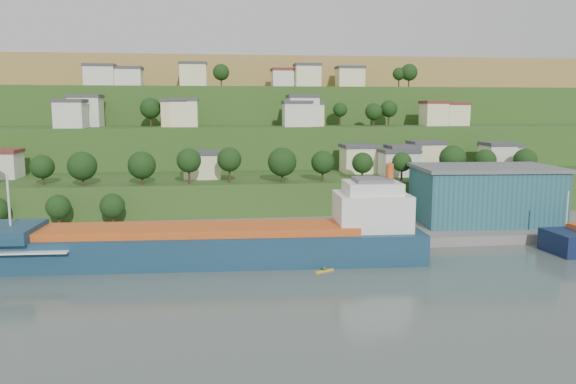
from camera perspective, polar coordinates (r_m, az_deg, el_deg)
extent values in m
plane|color=#42504A|center=(94.92, 0.81, -8.42)|extent=(500.00, 500.00, 0.00)
cube|color=slate|center=(125.44, 8.12, -4.31)|extent=(220.00, 26.00, 4.00)
cube|color=#284719|center=(149.05, -2.18, -2.19)|extent=(260.00, 32.00, 20.00)
cube|color=#284719|center=(178.53, -3.03, -0.42)|extent=(280.00, 32.00, 44.00)
cube|color=#284719|center=(208.16, -3.63, 0.85)|extent=(300.00, 32.00, 70.00)
cube|color=olive|center=(281.57, -4.58, 2.83)|extent=(360.00, 120.00, 96.00)
cube|color=silver|center=(160.02, -26.81, 2.42)|extent=(7.04, 8.05, 6.46)
cube|color=maroon|center=(159.73, -26.90, 3.73)|extent=(7.64, 8.65, 0.90)
cube|color=beige|center=(143.91, -8.67, 2.59)|extent=(9.15, 7.07, 6.11)
cube|color=#3F3F44|center=(143.60, -8.71, 3.98)|extent=(9.75, 7.67, 0.90)
cube|color=beige|center=(156.49, 7.22, 3.24)|extent=(9.08, 8.91, 6.94)
cube|color=#3F3F44|center=(156.18, 7.24, 4.67)|extent=(9.68, 9.51, 0.90)
cube|color=silver|center=(150.69, 11.19, 2.78)|extent=(9.25, 7.16, 6.11)
cube|color=#3F3F44|center=(150.39, 11.23, 4.11)|extent=(9.85, 7.76, 0.90)
cube|color=silver|center=(154.32, 11.50, 3.08)|extent=(7.50, 7.48, 7.02)
cube|color=#3F3F44|center=(154.01, 11.54, 4.54)|extent=(8.10, 8.08, 0.90)
cube|color=beige|center=(161.28, 13.83, 3.36)|extent=(8.73, 7.59, 7.80)
cube|color=#3F3F44|center=(160.97, 13.89, 4.91)|extent=(9.33, 8.19, 0.90)
cube|color=silver|center=(162.48, 20.47, 3.10)|extent=(7.29, 7.55, 7.71)
cube|color=#3F3F44|center=(162.18, 20.55, 4.61)|extent=(7.89, 8.15, 0.90)
cube|color=beige|center=(170.10, 20.74, 3.16)|extent=(9.09, 8.81, 6.85)
cube|color=#3F3F44|center=(169.82, 20.80, 4.46)|extent=(9.69, 9.41, 0.90)
cube|color=silver|center=(175.42, -21.21, 7.29)|extent=(8.05, 8.31, 7.38)
cube|color=#3F3F44|center=(175.43, -21.28, 8.64)|extent=(8.65, 8.91, 0.90)
cube|color=silver|center=(185.77, -19.82, 7.64)|extent=(9.18, 8.71, 8.92)
cube|color=#3F3F44|center=(185.80, -19.90, 9.15)|extent=(9.78, 9.31, 0.90)
cube|color=beige|center=(178.19, -11.45, 7.74)|extent=(7.60, 7.93, 7.63)
cube|color=#3F3F44|center=(178.20, -11.49, 9.11)|extent=(8.20, 8.53, 0.90)
cube|color=beige|center=(177.63, -10.52, 7.81)|extent=(8.32, 7.60, 7.88)
cube|color=#3F3F44|center=(177.64, -10.55, 9.22)|extent=(8.92, 8.20, 0.90)
cube|color=silver|center=(175.88, 0.92, 7.81)|extent=(8.45, 7.58, 7.10)
cube|color=#3F3F44|center=(175.87, 0.92, 9.12)|extent=(9.05, 8.18, 0.90)
cube|color=silver|center=(178.91, 1.51, 8.12)|extent=(9.19, 8.84, 8.93)
cube|color=#3F3F44|center=(178.94, 1.52, 9.69)|extent=(9.79, 9.44, 0.90)
cube|color=beige|center=(182.12, 1.97, 7.79)|extent=(9.50, 8.49, 6.82)
cube|color=#3F3F44|center=(182.12, 1.98, 9.00)|extent=(10.10, 9.09, 0.90)
cube|color=beige|center=(190.71, 14.57, 7.61)|extent=(7.18, 7.73, 7.18)
cube|color=maroon|center=(190.71, 14.62, 8.82)|extent=(7.78, 8.33, 0.90)
cube|color=beige|center=(194.80, 16.59, 7.49)|extent=(7.20, 7.57, 6.81)
cube|color=maroon|center=(194.80, 16.64, 8.62)|extent=(7.80, 8.17, 0.90)
cube|color=silver|center=(206.94, -18.54, 11.04)|extent=(9.99, 7.36, 6.77)
cube|color=#3F3F44|center=(207.17, -18.59, 12.10)|extent=(10.59, 7.96, 0.90)
cube|color=silver|center=(207.83, -15.93, 11.05)|extent=(9.50, 8.20, 6.13)
cube|color=#3F3F44|center=(208.03, -15.97, 12.02)|extent=(10.10, 8.80, 0.90)
cube|color=beige|center=(208.31, -9.59, 11.53)|extent=(9.37, 7.76, 8.15)
cube|color=#3F3F44|center=(208.60, -9.62, 12.77)|extent=(9.97, 8.36, 0.90)
cube|color=silver|center=(209.40, -0.54, 11.36)|extent=(7.84, 8.05, 6.22)
cube|color=maroon|center=(209.61, -0.54, 12.33)|extent=(8.44, 8.65, 0.90)
cube|color=beige|center=(207.00, 1.98, 11.59)|extent=(8.93, 8.00, 7.71)
cube|color=#3F3F44|center=(207.28, 1.98, 12.78)|extent=(9.53, 8.60, 0.90)
cube|color=beige|center=(216.40, 6.31, 11.37)|extent=(9.79, 7.84, 7.39)
cube|color=#3F3F44|center=(216.65, 6.33, 12.47)|extent=(10.39, 8.44, 0.90)
cylinder|color=#382619|center=(142.07, -23.63, 1.21)|extent=(0.50, 0.50, 2.74)
sphere|color=black|center=(141.77, -23.70, 2.37)|extent=(5.49, 5.49, 5.49)
cylinder|color=#382619|center=(136.76, -20.10, 1.16)|extent=(0.50, 0.50, 2.80)
sphere|color=black|center=(136.42, -20.17, 2.50)|extent=(6.59, 6.59, 6.59)
cylinder|color=#382619|center=(135.50, -14.58, 1.33)|extent=(0.50, 0.50, 2.73)
sphere|color=black|center=(135.16, -14.63, 2.65)|extent=(6.48, 6.48, 6.48)
cylinder|color=#382619|center=(134.01, -10.00, 1.66)|extent=(0.50, 0.50, 3.96)
sphere|color=black|center=(133.64, -10.04, 3.18)|extent=(5.73, 5.73, 5.73)
cylinder|color=#382619|center=(134.89, -5.96, 1.80)|extent=(0.50, 0.50, 3.99)
sphere|color=black|center=(134.52, -5.99, 3.31)|extent=(5.79, 5.79, 5.79)
cylinder|color=#382619|center=(134.53, -0.59, 1.62)|extent=(0.50, 0.50, 3.06)
sphere|color=black|center=(134.16, -0.60, 3.08)|extent=(6.90, 6.90, 6.90)
cylinder|color=#382619|center=(137.07, 3.54, 1.75)|extent=(0.50, 0.50, 3.11)
sphere|color=black|center=(136.74, 3.55, 3.04)|extent=(5.65, 5.65, 5.65)
cylinder|color=#382619|center=(141.30, 7.55, 1.82)|extent=(0.50, 0.50, 2.74)
sphere|color=black|center=(141.01, 7.57, 2.95)|extent=(5.25, 5.25, 5.25)
cylinder|color=#382619|center=(140.74, 11.46, 1.80)|extent=(0.50, 0.50, 3.27)
sphere|color=black|center=(140.43, 11.49, 3.00)|extent=(4.81, 4.81, 4.81)
cylinder|color=#382619|center=(145.94, 16.32, 1.90)|extent=(0.50, 0.50, 3.46)
sphere|color=black|center=(145.59, 16.37, 3.29)|extent=(6.60, 6.60, 6.60)
cylinder|color=#382619|center=(151.95, 19.33, 1.91)|extent=(0.50, 0.50, 2.94)
sphere|color=black|center=(151.65, 19.38, 3.05)|extent=(5.69, 5.69, 5.69)
cylinder|color=#382619|center=(156.51, 22.88, 1.90)|extent=(0.50, 0.50, 2.94)
sphere|color=black|center=(156.22, 22.95, 3.02)|extent=(5.86, 5.86, 5.86)
cylinder|color=#382619|center=(187.09, 5.30, 7.33)|extent=(0.50, 0.50, 3.93)
sphere|color=black|center=(187.06, 5.31, 8.33)|extent=(4.67, 4.67, 4.67)
cylinder|color=#382619|center=(209.86, 11.18, 10.85)|extent=(0.50, 0.50, 3.67)
sphere|color=black|center=(210.02, 11.21, 11.69)|extent=(4.57, 4.57, 4.57)
cylinder|color=#382619|center=(189.95, 10.18, 7.26)|extent=(0.50, 0.50, 3.99)
sphere|color=black|center=(189.91, 10.21, 8.33)|extent=(5.57, 5.57, 5.57)
cylinder|color=#382619|center=(210.23, 12.17, 10.83)|extent=(0.50, 0.50, 3.80)
sphere|color=black|center=(210.42, 12.20, 11.80)|extent=(6.02, 6.02, 6.02)
cylinder|color=#382619|center=(218.13, 5.75, 10.89)|extent=(0.50, 0.50, 3.84)
sphere|color=black|center=(218.31, 5.77, 11.79)|extent=(5.55, 5.55, 5.55)
cylinder|color=#382619|center=(202.54, -6.80, 11.03)|extent=(0.50, 0.50, 3.61)
sphere|color=black|center=(202.73, -6.82, 11.99)|extent=(5.81, 5.81, 5.81)
cylinder|color=#382619|center=(179.35, -13.76, 7.08)|extent=(0.50, 0.50, 3.92)
sphere|color=black|center=(179.31, -13.80, 8.26)|extent=(6.38, 6.38, 6.38)
cylinder|color=#382619|center=(184.32, 8.67, 7.13)|extent=(0.50, 0.50, 3.08)
sphere|color=black|center=(184.28, 8.70, 8.07)|extent=(5.50, 5.50, 5.50)
cube|color=#123146|center=(102.84, -7.81, -6.21)|extent=(77.32, 15.49, 7.69)
cube|color=#C14F19|center=(101.85, -9.10, -3.78)|extent=(57.48, 12.42, 1.32)
cube|color=#123146|center=(107.71, -26.32, -3.66)|extent=(9.31, 12.46, 2.20)
cube|color=silver|center=(105.12, 8.50, -1.92)|extent=(13.65, 11.56, 6.59)
cube|color=silver|center=(104.42, 8.55, 0.45)|extent=(10.26, 9.22, 2.20)
cube|color=#595B5E|center=(104.23, 8.57, 1.23)|extent=(6.88, 6.88, 0.66)
cylinder|color=#C14F19|center=(105.02, 10.31, 1.96)|extent=(1.38, 1.38, 3.29)
cylinder|color=silver|center=(106.78, -26.51, -0.77)|extent=(0.41, 0.41, 8.78)
cube|color=silver|center=(107.18, -24.57, -4.92)|extent=(15.91, 13.08, 0.27)
cylinder|color=silver|center=(120.85, 26.51, -1.42)|extent=(0.31, 0.31, 6.40)
cube|color=#1D5158|center=(134.65, 19.35, -0.37)|extent=(31.10, 19.90, 12.00)
cube|color=#595B5E|center=(133.87, 19.48, 2.34)|extent=(32.16, 20.96, 0.80)
cube|color=white|center=(120.12, -26.86, -4.44)|extent=(6.19, 2.66, 2.87)
cube|color=silver|center=(114.37, -22.22, -5.29)|extent=(4.30, 2.53, 0.81)
cube|color=orange|center=(98.66, 1.10, -7.69)|extent=(2.99, 1.52, 0.22)
sphere|color=#3F3F44|center=(98.55, 1.10, -7.48)|extent=(0.52, 0.52, 0.52)
cube|color=gold|center=(96.88, 3.71, -8.00)|extent=(3.56, 2.09, 0.27)
sphere|color=#3F3F44|center=(96.75, 3.71, -7.74)|extent=(0.63, 0.63, 0.63)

